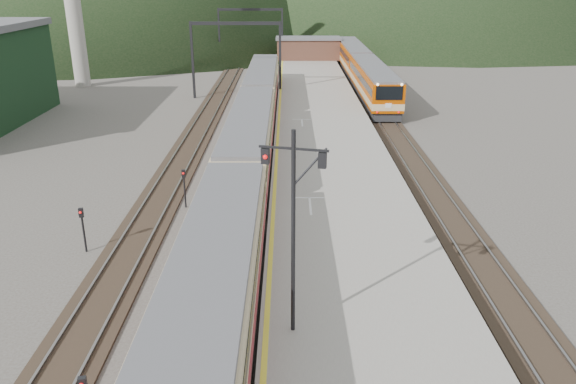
{
  "coord_description": "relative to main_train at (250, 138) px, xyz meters",
  "views": [
    {
      "loc": [
        2.6,
        -5.55,
        12.48
      ],
      "look_at": [
        2.62,
        21.5,
        2.0
      ],
      "focal_mm": 35.0,
      "sensor_mm": 36.0,
      "label": 1
    }
  ],
  "objects": [
    {
      "name": "track_main",
      "position": [
        0.0,
        8.37,
        -1.96
      ],
      "size": [
        2.6,
        200.0,
        0.23
      ],
      "color": "black",
      "rests_on": "ground"
    },
    {
      "name": "track_far",
      "position": [
        -5.0,
        8.37,
        -1.96
      ],
      "size": [
        2.6,
        200.0,
        0.23
      ],
      "color": "black",
      "rests_on": "ground"
    },
    {
      "name": "track_second",
      "position": [
        11.5,
        8.37,
        -1.96
      ],
      "size": [
        2.6,
        200.0,
        0.23
      ],
      "color": "black",
      "rests_on": "ground"
    },
    {
      "name": "platform",
      "position": [
        5.6,
        6.37,
        -1.53
      ],
      "size": [
        8.0,
        100.0,
        1.0
      ],
      "primitive_type": "cube",
      "color": "gray",
      "rests_on": "ground"
    },
    {
      "name": "gantry_near",
      "position": [
        -2.85,
        23.37,
        3.55
      ],
      "size": [
        9.55,
        0.25,
        8.0
      ],
      "color": "black",
      "rests_on": "ground"
    },
    {
      "name": "gantry_far",
      "position": [
        -2.85,
        48.37,
        3.55
      ],
      "size": [
        9.55,
        0.25,
        8.0
      ],
      "color": "black",
      "rests_on": "ground"
    },
    {
      "name": "station_shed",
      "position": [
        5.6,
        46.37,
        0.54
      ],
      "size": [
        9.4,
        4.4,
        3.1
      ],
      "color": "#523125",
      "rests_on": "platform"
    },
    {
      "name": "main_train",
      "position": [
        0.0,
        0.0,
        0.0
      ],
      "size": [
        2.95,
        60.55,
        3.6
      ],
      "color": "tan",
      "rests_on": "track_main"
    },
    {
      "name": "second_train",
      "position": [
        11.5,
        31.3,
        -0.05
      ],
      "size": [
        2.88,
        39.19,
        3.51
      ],
      "color": "#A93F00",
      "rests_on": "track_second"
    },
    {
      "name": "signal_mast",
      "position": [
        2.78,
        -20.74,
        3.31
      ],
      "size": [
        2.15,
        0.66,
        7.14
      ],
      "color": "black",
      "rests_on": "platform"
    },
    {
      "name": "short_signal_b",
      "position": [
        -3.27,
        -7.38,
        -0.57
      ],
      "size": [
        0.25,
        0.2,
        2.27
      ],
      "color": "black",
      "rests_on": "ground"
    },
    {
      "name": "short_signal_c",
      "position": [
        -7.13,
        -12.94,
        -0.57
      ],
      "size": [
        0.25,
        0.21,
        2.27
      ],
      "color": "black",
      "rests_on": "ground"
    }
  ]
}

